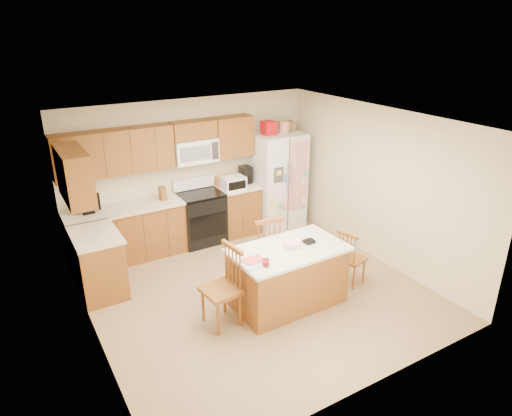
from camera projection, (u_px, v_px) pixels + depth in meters
ground at (256, 291)px, 6.71m from camera, size 4.50×4.50×0.00m
room_shell at (256, 200)px, 6.16m from camera, size 4.60×4.60×2.52m
cabinetry at (147, 207)px, 7.33m from camera, size 3.36×1.56×2.15m
stove at (201, 217)px, 8.07m from camera, size 0.76×0.65×1.13m
refrigerator at (277, 179)px, 8.59m from camera, size 0.90×0.79×2.04m
island at (288, 276)px, 6.27m from camera, size 1.57×0.94×0.94m
windsor_chair_left at (223, 289)px, 5.82m from camera, size 0.49×0.51×1.08m
windsor_chair_back at (265, 250)px, 6.79m from camera, size 0.53×0.51×1.08m
windsor_chair_right at (350, 259)px, 6.77m from camera, size 0.44×0.45×0.86m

